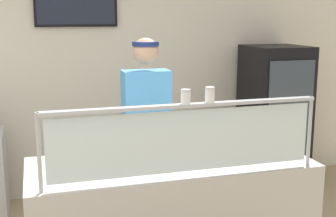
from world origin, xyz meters
The scene contains 8 objects.
shop_rear_unit centered at (0.96, 2.43, 1.36)m, with size 6.33×0.13×2.70m.
sneeze_guard centered at (0.96, 0.06, 1.24)m, with size 1.75×0.06×0.47m.
pizza_tray centered at (0.91, 0.46, 0.97)m, with size 0.43×0.43×0.04m.
pizza_server centered at (0.93, 0.44, 0.99)m, with size 0.07×0.28×0.01m, color #ADAFB7.
parmesan_shaker centered at (0.96, 0.06, 1.45)m, with size 0.06×0.06×0.09m.
pepper_flake_shaker centered at (1.12, 0.06, 1.46)m, with size 0.06×0.06×0.10m.
worker_figure centered at (0.97, 1.07, 1.01)m, with size 0.41×0.50×1.76m.
drink_fridge centered at (2.67, 1.99, 0.80)m, with size 0.63×0.67×1.61m.
Camera 1 is at (0.09, -2.49, 1.94)m, focal length 48.96 mm.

